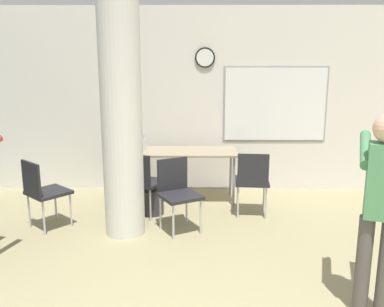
# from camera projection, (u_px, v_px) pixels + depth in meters

# --- Properties ---
(wall_back) EXTENTS (8.00, 0.15, 2.80)m
(wall_back) POSITION_uv_depth(u_px,v_px,m) (188.00, 101.00, 6.60)
(wall_back) COLOR silver
(wall_back) RESTS_ON ground_plane
(support_pillar) EXTENTS (0.47, 0.47, 2.80)m
(support_pillar) POSITION_uv_depth(u_px,v_px,m) (122.00, 117.00, 4.84)
(support_pillar) COLOR silver
(support_pillar) RESTS_ON ground_plane
(folding_table) EXTENTS (1.73, 0.63, 0.74)m
(folding_table) POSITION_uv_depth(u_px,v_px,m) (177.00, 154.00, 6.15)
(folding_table) COLOR tan
(folding_table) RESTS_ON ground_plane
(bottle_on_table) EXTENTS (0.06, 0.06, 0.23)m
(bottle_on_table) POSITION_uv_depth(u_px,v_px,m) (144.00, 144.00, 6.17)
(bottle_on_table) COLOR silver
(bottle_on_table) RESTS_ON folding_table
(waste_bin) EXTENTS (0.30, 0.30, 0.34)m
(waste_bin) POSITION_uv_depth(u_px,v_px,m) (152.00, 201.00, 5.73)
(waste_bin) COLOR #38383D
(waste_bin) RESTS_ON ground_plane
(chair_table_left) EXTENTS (0.57, 0.57, 0.87)m
(chair_table_left) POSITION_uv_depth(u_px,v_px,m) (141.00, 179.00, 5.55)
(chair_table_left) COLOR #232328
(chair_table_left) RESTS_ON ground_plane
(chair_table_front) EXTENTS (0.60, 0.60, 0.87)m
(chair_table_front) POSITION_uv_depth(u_px,v_px,m) (177.00, 190.00, 5.13)
(chair_table_front) COLOR #232328
(chair_table_front) RESTS_ON ground_plane
(chair_near_pillar) EXTENTS (0.62, 0.62, 0.87)m
(chair_near_pillar) POSITION_uv_depth(u_px,v_px,m) (43.00, 189.00, 5.15)
(chair_near_pillar) COLOR #232328
(chair_near_pillar) RESTS_ON ground_plane
(chair_table_right) EXTENTS (0.48, 0.48, 0.87)m
(chair_table_right) POSITION_uv_depth(u_px,v_px,m) (252.00, 178.00, 5.59)
(chair_table_right) COLOR #232328
(chair_table_right) RESTS_ON ground_plane
(person_playing_side) EXTENTS (0.51, 0.69, 1.67)m
(person_playing_side) POSITION_uv_depth(u_px,v_px,m) (381.00, 200.00, 3.34)
(person_playing_side) COLOR #514C47
(person_playing_side) RESTS_ON ground_plane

